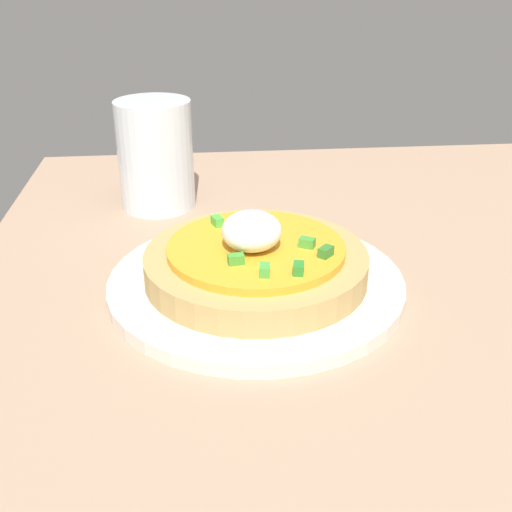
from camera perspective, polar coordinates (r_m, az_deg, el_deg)
dining_table at (r=52.75cm, az=15.32°, el=-6.23°), size 90.02×78.66×2.59cm
plate at (r=53.30cm, az=-0.00°, el=-2.47°), size 25.29×25.29×1.14cm
pizza at (r=52.20cm, az=-0.02°, el=-0.37°), size 18.95×18.95×6.26cm
cup_far at (r=69.93cm, az=-9.20°, el=8.77°), size 8.26×8.26×11.88cm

